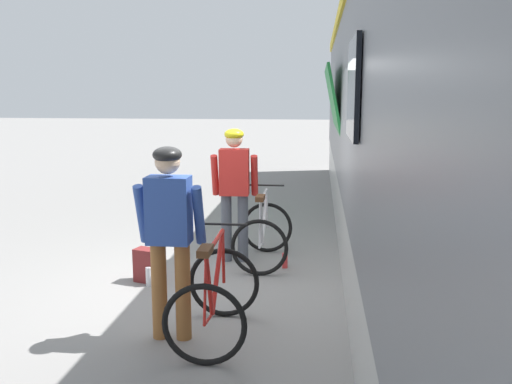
{
  "coord_description": "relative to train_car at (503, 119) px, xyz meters",
  "views": [
    {
      "loc": [
        1.02,
        -6.01,
        2.22
      ],
      "look_at": [
        0.29,
        0.42,
        1.05
      ],
      "focal_mm": 38.69,
      "sensor_mm": 36.0,
      "label": 1
    }
  ],
  "objects": [
    {
      "name": "bicycle_far_silver",
      "position": [
        -2.49,
        1.26,
        -1.56
      ],
      "size": [
        0.71,
        1.08,
        0.99
      ],
      "color": "black",
      "rests_on": "ground"
    },
    {
      "name": "water_bottle_near_the_bikes",
      "position": [
        -2.2,
        1.09,
        -1.87
      ],
      "size": [
        0.07,
        0.07,
        0.19
      ],
      "primitive_type": "cylinder",
      "color": "red",
      "rests_on": "ground"
    },
    {
      "name": "water_bottle_by_the_backpack",
      "position": [
        -3.73,
        0.25,
        -1.86
      ],
      "size": [
        0.07,
        0.07,
        0.22
      ],
      "primitive_type": "cylinder",
      "color": "silver",
      "rests_on": "ground"
    },
    {
      "name": "train_car",
      "position": [
        0.0,
        0.0,
        0.0
      ],
      "size": [
        3.21,
        20.57,
        3.88
      ],
      "color": "slate",
      "rests_on": "ground"
    },
    {
      "name": "cyclist_near_in_blue",
      "position": [
        -3.1,
        -1.06,
        -0.91
      ],
      "size": [
        0.61,
        0.31,
        1.76
      ],
      "color": "#935B2D",
      "rests_on": "ground"
    },
    {
      "name": "cyclist_far_in_red",
      "position": [
        -2.88,
        1.33,
        -0.91
      ],
      "size": [
        0.62,
        0.33,
        1.76
      ],
      "color": "#4C515B",
      "rests_on": "ground"
    },
    {
      "name": "ground_plane",
      "position": [
        -2.82,
        0.31,
        -1.97
      ],
      "size": [
        80.0,
        80.0,
        0.0
      ],
      "primitive_type": "plane",
      "color": "gray"
    },
    {
      "name": "backpack_on_platform",
      "position": [
        -3.79,
        0.4,
        -1.77
      ],
      "size": [
        0.32,
        0.25,
        0.4
      ],
      "primitive_type": "cube",
      "rotation": [
        0.0,
        0.0,
        -0.3
      ],
      "color": "maroon",
      "rests_on": "ground"
    },
    {
      "name": "bicycle_near_red",
      "position": [
        -2.7,
        -1.05,
        -1.56
      ],
      "size": [
        0.72,
        1.08,
        0.99
      ],
      "color": "black",
      "rests_on": "ground"
    }
  ]
}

